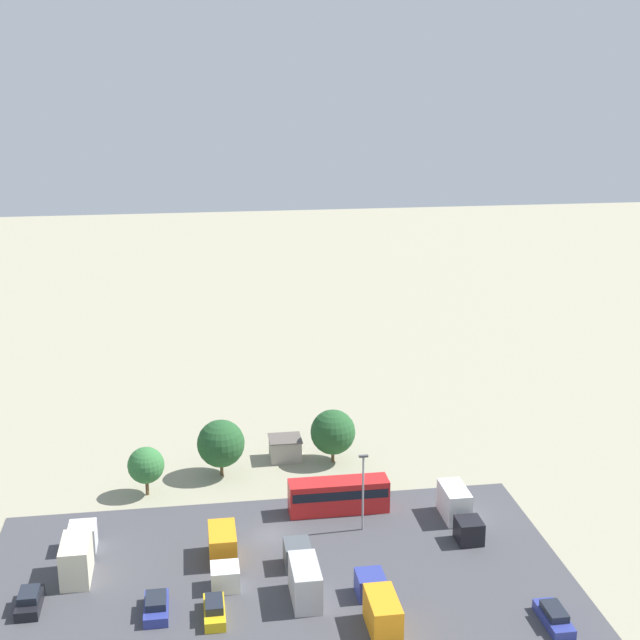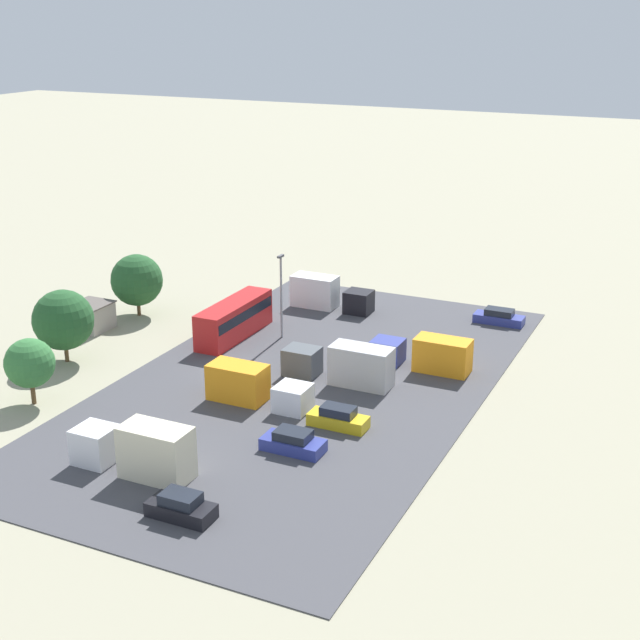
# 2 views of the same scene
# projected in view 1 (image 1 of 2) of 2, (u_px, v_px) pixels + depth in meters

# --- Properties ---
(ground_plane) EXTENTS (400.00, 400.00, 0.00)m
(ground_plane) POSITION_uv_depth(u_px,v_px,m) (271.00, 536.00, 85.74)
(ground_plane) COLOR gray
(parking_lot_surface) EXTENTS (51.72, 28.38, 0.08)m
(parking_lot_surface) POSITION_uv_depth(u_px,v_px,m) (278.00, 574.00, 79.29)
(parking_lot_surface) COLOR #424247
(parking_lot_surface) RESTS_ON ground
(shed_building) EXTENTS (3.72, 3.41, 2.60)m
(shed_building) POSITION_uv_depth(u_px,v_px,m) (285.00, 448.00, 102.32)
(shed_building) COLOR #9E998E
(shed_building) RESTS_ON ground
(bus) EXTENTS (10.10, 2.63, 3.37)m
(bus) POSITION_uv_depth(u_px,v_px,m) (339.00, 495.00, 90.00)
(bus) COLOR red
(bus) RESTS_ON ground
(parked_car_0) EXTENTS (1.72, 4.42, 1.59)m
(parked_car_0) POSITION_uv_depth(u_px,v_px,m) (214.00, 610.00, 72.83)
(parked_car_0) COLOR gold
(parked_car_0) RESTS_ON ground
(parked_car_1) EXTENTS (2.00, 4.39, 1.52)m
(parked_car_1) POSITION_uv_depth(u_px,v_px,m) (156.00, 606.00, 73.40)
(parked_car_1) COLOR navy
(parked_car_1) RESTS_ON ground
(parked_car_2) EXTENTS (1.81, 4.78, 1.45)m
(parked_car_2) POSITION_uv_depth(u_px,v_px,m) (554.00, 617.00, 72.03)
(parked_car_2) COLOR navy
(parked_car_2) RESTS_ON ground
(parked_car_3) EXTENTS (1.89, 4.15, 1.61)m
(parked_car_3) POSITION_uv_depth(u_px,v_px,m) (30.00, 601.00, 74.05)
(parked_car_3) COLOR black
(parked_car_3) RESTS_ON ground
(parked_truck_0) EXTENTS (2.37, 8.45, 3.21)m
(parked_truck_0) POSITION_uv_depth(u_px,v_px,m) (458.00, 510.00, 87.61)
(parked_truck_0) COLOR black
(parked_truck_0) RESTS_ON ground
(parked_truck_1) EXTENTS (2.48, 8.59, 3.57)m
(parked_truck_1) POSITION_uv_depth(u_px,v_px,m) (78.00, 553.00, 79.50)
(parked_truck_1) COLOR silver
(parked_truck_1) RESTS_ON ground
(parked_truck_2) EXTENTS (2.37, 8.53, 2.88)m
(parked_truck_2) POSITION_uv_depth(u_px,v_px,m) (379.00, 605.00, 72.39)
(parked_truck_2) COLOR navy
(parked_truck_2) RESTS_ON ground
(parked_truck_3) EXTENTS (2.47, 8.32, 2.87)m
(parked_truck_3) POSITION_uv_depth(u_px,v_px,m) (223.00, 553.00, 80.12)
(parked_truck_3) COLOR silver
(parked_truck_3) RESTS_ON ground
(parked_truck_4) EXTENTS (2.34, 9.26, 3.30)m
(parked_truck_4) POSITION_uv_depth(u_px,v_px,m) (303.00, 574.00, 76.46)
(parked_truck_4) COLOR #4C5156
(parked_truck_4) RESTS_ON ground
(tree_near_shed) EXTENTS (5.12, 5.12, 6.22)m
(tree_near_shed) POSITION_uv_depth(u_px,v_px,m) (333.00, 432.00, 100.95)
(tree_near_shed) COLOR brown
(tree_near_shed) RESTS_ON ground
(tree_apron_mid) EXTENTS (3.85, 3.85, 5.31)m
(tree_apron_mid) POSITION_uv_depth(u_px,v_px,m) (146.00, 465.00, 93.18)
(tree_apron_mid) COLOR brown
(tree_apron_mid) RESTS_ON ground
(tree_apron_far) EXTENTS (5.24, 5.24, 6.43)m
(tree_apron_far) POSITION_uv_depth(u_px,v_px,m) (221.00, 443.00, 97.52)
(tree_apron_far) COLOR brown
(tree_apron_far) RESTS_ON ground
(light_pole_lot_centre) EXTENTS (0.90, 0.28, 7.89)m
(light_pole_lot_centre) POSITION_uv_depth(u_px,v_px,m) (363.00, 489.00, 85.66)
(light_pole_lot_centre) COLOR gray
(light_pole_lot_centre) RESTS_ON ground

